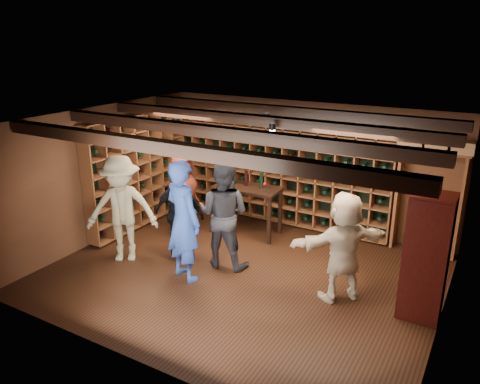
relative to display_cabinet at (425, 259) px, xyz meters
The scene contains 13 objects.
ground 2.85m from the display_cabinet, behind, with size 6.00×6.00×0.00m, color black.
room_shell 3.14m from the display_cabinet, behind, with size 6.00×6.00×6.00m.
wine_rack_back 3.89m from the display_cabinet, 146.67° to the left, with size 4.65×0.30×2.20m.
wine_rack_left 5.59m from the display_cabinet, behind, with size 0.30×2.65×2.20m.
crate_shelf 2.26m from the display_cabinet, 98.20° to the left, with size 1.20×0.32×2.07m.
display_cabinet is the anchor object (origin of this frame).
man_blue_shirt 3.54m from the display_cabinet, 167.89° to the right, with size 0.71×0.47×1.95m, color navy.
man_grey_suit 3.15m from the display_cabinet, behind, with size 0.89×0.69×1.83m, color black.
guest_red_floral 4.55m from the display_cabinet, behind, with size 0.79×0.51×1.62m, color maroon.
guest_woman_black 3.99m from the display_cabinet, behind, with size 0.92×0.38×1.57m, color black.
guest_khaki 4.80m from the display_cabinet, behind, with size 1.19×0.69×1.85m, color gray.
guest_beige 1.10m from the display_cabinet, behind, with size 1.53×0.49×1.65m, color tan.
tasting_table 3.68m from the display_cabinet, 159.53° to the left, with size 1.29×0.69×1.24m.
Camera 1 is at (3.36, -5.92, 3.72)m, focal length 35.00 mm.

